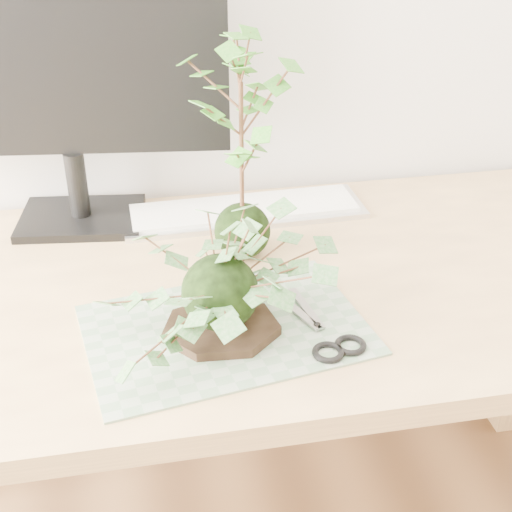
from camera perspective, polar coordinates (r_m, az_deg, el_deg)
name	(u,v)px	position (r m, az deg, el deg)	size (l,w,h in m)	color
desk	(258,320)	(1.27, 0.18, -5.18)	(1.60, 0.70, 0.74)	#E0B46F
cutting_mat	(226,330)	(1.10, -2.41, -5.90)	(0.42, 0.28, 0.00)	slate
stone_dish	(221,328)	(1.09, -2.81, -5.78)	(0.19, 0.19, 0.01)	black
ivy_kokedama	(219,261)	(1.02, -2.97, -0.39)	(0.42, 0.42, 0.23)	black
maple_kokedama	(241,97)	(1.17, -1.22, 12.57)	(0.28, 0.28, 0.42)	black
keyboard	(244,211)	(1.43, -0.95, 3.65)	(0.48, 0.16, 0.02)	silver
monitor	(62,69)	(1.34, -15.29, 14.21)	(0.59, 0.20, 0.52)	black
scissors	(326,340)	(1.07, 5.59, -6.74)	(0.10, 0.20, 0.01)	gray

